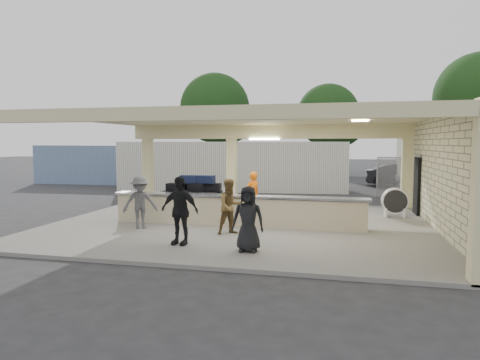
% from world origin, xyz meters
% --- Properties ---
extents(ground, '(120.00, 120.00, 0.00)m').
position_xyz_m(ground, '(0.00, 0.00, 0.00)').
color(ground, '#262528').
rests_on(ground, ground).
extents(pavilion, '(12.01, 10.00, 3.55)m').
position_xyz_m(pavilion, '(0.21, 0.66, 1.35)').
color(pavilion, slate).
rests_on(pavilion, ground).
extents(baggage_counter, '(8.20, 0.58, 0.98)m').
position_xyz_m(baggage_counter, '(0.00, -0.50, 0.59)').
color(baggage_counter, '#BFB08F').
rests_on(baggage_counter, pavilion).
extents(luggage_cart, '(2.63, 1.73, 1.49)m').
position_xyz_m(luggage_cart, '(-1.83, 0.63, 0.90)').
color(luggage_cart, white).
rests_on(luggage_cart, pavilion).
extents(drum_fan, '(0.92, 0.51, 1.02)m').
position_xyz_m(drum_fan, '(5.10, 2.48, 0.64)').
color(drum_fan, white).
rests_on(drum_fan, pavilion).
extents(baggage_handler, '(0.61, 0.67, 1.62)m').
position_xyz_m(baggage_handler, '(0.20, 1.10, 0.91)').
color(baggage_handler, orange).
rests_on(baggage_handler, pavilion).
extents(passenger_a, '(0.83, 0.73, 1.60)m').
position_xyz_m(passenger_a, '(0.12, -1.73, 0.90)').
color(passenger_a, brown).
rests_on(passenger_a, pavilion).
extents(passenger_b, '(1.08, 0.51, 1.77)m').
position_xyz_m(passenger_b, '(-0.84, -3.25, 0.99)').
color(passenger_b, black).
rests_on(passenger_b, pavilion).
extents(passenger_c, '(1.06, 0.89, 1.61)m').
position_xyz_m(passenger_c, '(-2.78, -1.58, 0.90)').
color(passenger_c, '#49494E').
rests_on(passenger_c, pavilion).
extents(passenger_d, '(0.78, 0.33, 1.59)m').
position_xyz_m(passenger_d, '(1.04, -3.55, 0.90)').
color(passenger_d, black).
rests_on(passenger_d, pavilion).
extents(car_white_a, '(4.59, 2.32, 1.29)m').
position_xyz_m(car_white_a, '(8.67, 12.90, 0.64)').
color(car_white_a, silver).
rests_on(car_white_a, ground).
extents(car_dark, '(4.38, 1.90, 1.42)m').
position_xyz_m(car_dark, '(6.94, 14.40, 0.71)').
color(car_dark, black).
rests_on(car_dark, ground).
extents(container_white, '(13.03, 3.88, 2.78)m').
position_xyz_m(container_white, '(-2.88, 10.24, 1.39)').
color(container_white, white).
rests_on(container_white, ground).
extents(container_blue, '(9.90, 2.69, 2.56)m').
position_xyz_m(container_blue, '(-11.84, 12.29, 1.28)').
color(container_blue, '#6D86AE').
rests_on(container_blue, ground).
extents(tree_left, '(6.60, 6.30, 9.00)m').
position_xyz_m(tree_left, '(-7.68, 24.16, 5.59)').
color(tree_left, '#382619').
rests_on(tree_left, ground).
extents(tree_mid, '(6.00, 5.60, 8.00)m').
position_xyz_m(tree_mid, '(2.32, 26.16, 4.96)').
color(tree_mid, '#382619').
rests_on(tree_mid, ground).
extents(adjacent_building, '(6.00, 8.00, 3.20)m').
position_xyz_m(adjacent_building, '(9.50, 10.00, 1.60)').
color(adjacent_building, '#BFB897').
rests_on(adjacent_building, ground).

